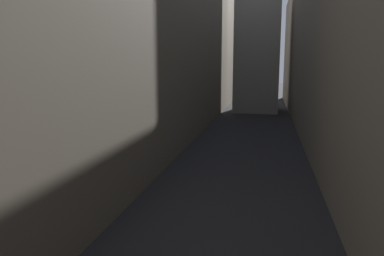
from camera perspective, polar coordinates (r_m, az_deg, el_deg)
ground_plane at (r=36.00m, az=8.23°, el=-2.94°), size 264.00×264.00×0.00m
building_block_left at (r=39.89m, az=-9.90°, el=13.73°), size 13.94×108.00×21.41m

